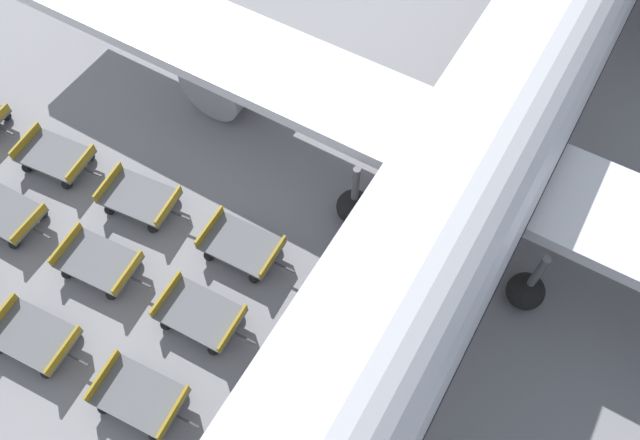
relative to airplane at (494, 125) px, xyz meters
name	(u,v)px	position (x,y,z in m)	size (l,w,h in m)	color
airplane	(494,125)	(0.00, 0.00, 0.00)	(34.87, 39.40, 13.63)	silver
baggage_dolly_row_near_col_d	(35,337)	(-8.72, -11.53, -3.03)	(3.16, 1.81, 0.92)	#515459
baggage_dolly_row_near_col_e	(140,397)	(-4.99, -11.30, -3.03)	(3.16, 1.82, 0.92)	#515459
baggage_dolly_row_mid_a_col_c	(5,213)	(-12.56, -8.90, -3.03)	(3.13, 1.72, 0.92)	#515459
baggage_dolly_row_mid_a_col_d	(99,262)	(-8.74, -8.71, -3.03)	(3.16, 1.82, 0.92)	#515459
baggage_dolly_row_mid_a_col_e	(200,315)	(-5.00, -8.49, -3.03)	(3.14, 1.76, 0.92)	#515459
baggage_dolly_row_mid_b_col_c	(56,157)	(-12.75, -6.37, -3.03)	(3.17, 1.84, 0.92)	#515459
baggage_dolly_row_mid_b_col_d	(140,199)	(-9.16, -6.21, -3.03)	(3.17, 1.85, 0.92)	#515459
baggage_dolly_row_mid_b_col_e	(242,246)	(-5.27, -5.96, -3.03)	(3.14, 1.75, 0.92)	#515459
stand_guidance_stripe	(353,397)	(0.02, -8.16, -3.49)	(0.52, 34.35, 0.01)	yellow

